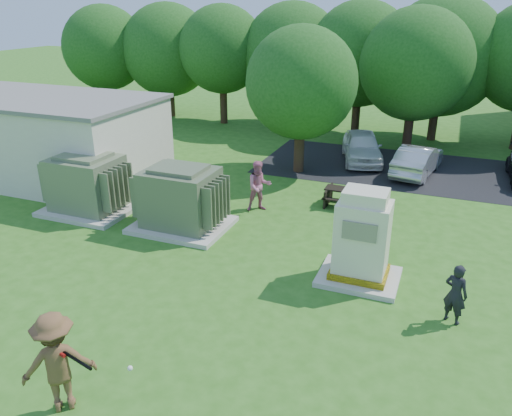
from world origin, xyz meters
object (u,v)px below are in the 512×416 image
at_px(car_silver_a, 418,160).
at_px(person_by_generator, 456,294).
at_px(batter, 58,362).
at_px(transformer_right, 181,200).
at_px(car_white, 362,146).
at_px(transformer_left, 87,185).
at_px(picnic_table, 347,196).
at_px(person_at_picnic, 259,186).
at_px(generator_cabinet, 362,242).

bearing_deg(car_silver_a, person_by_generator, 108.61).
height_order(person_by_generator, car_silver_a, person_by_generator).
bearing_deg(batter, transformer_right, -116.87).
relative_size(transformer_right, car_white, 0.74).
height_order(transformer_left, picnic_table, transformer_left).
height_order(person_at_picnic, car_white, person_at_picnic).
relative_size(person_by_generator, car_silver_a, 0.39).
bearing_deg(transformer_left, person_by_generator, -10.72).
bearing_deg(car_white, batter, -113.02).
bearing_deg(picnic_table, car_silver_a, 66.92).
distance_m(generator_cabinet, batter, 7.68).
bearing_deg(car_silver_a, transformer_left, 48.72).
bearing_deg(transformer_right, batter, -76.12).
bearing_deg(picnic_table, person_at_picnic, -152.19).
relative_size(transformer_right, person_at_picnic, 1.67).
height_order(person_by_generator, person_at_picnic, person_at_picnic).
distance_m(batter, person_at_picnic, 9.96).
height_order(generator_cabinet, car_silver_a, generator_cabinet).
bearing_deg(transformer_right, car_silver_a, 52.06).
relative_size(person_at_picnic, car_silver_a, 0.47).
xyz_separation_m(transformer_left, generator_cabinet, (9.72, -1.19, 0.14)).
distance_m(person_at_picnic, car_silver_a, 7.83).
distance_m(transformer_right, generator_cabinet, 6.13).
relative_size(transformer_left, person_at_picnic, 1.67).
xyz_separation_m(transformer_right, person_at_picnic, (1.80, 2.29, -0.07)).
bearing_deg(picnic_table, transformer_right, -140.67).
bearing_deg(person_at_picnic, person_by_generator, -69.51).
xyz_separation_m(transformer_left, transformer_right, (3.70, 0.00, 0.00)).
bearing_deg(transformer_right, person_at_picnic, 51.87).
bearing_deg(picnic_table, car_white, 95.46).
distance_m(transformer_right, person_by_generator, 8.68).
bearing_deg(batter, person_by_generator, 178.97).
bearing_deg(person_by_generator, batter, 64.32).
height_order(transformer_right, person_by_generator, transformer_right).
distance_m(transformer_left, car_silver_a, 13.35).
bearing_deg(car_silver_a, picnic_table, 76.21).
height_order(transformer_right, car_white, transformer_right).
bearing_deg(picnic_table, generator_cabinet, -74.08).
distance_m(transformer_left, car_white, 12.28).
relative_size(transformer_left, car_white, 0.74).
xyz_separation_m(picnic_table, car_silver_a, (2.00, 4.70, 0.22)).
relative_size(transformer_left, generator_cabinet, 1.18).
distance_m(picnic_table, batter, 11.77).
distance_m(transformer_left, picnic_table, 9.14).
xyz_separation_m(transformer_right, car_silver_a, (6.61, 8.47, -0.34)).
distance_m(car_white, car_silver_a, 2.76).
height_order(transformer_right, car_silver_a, transformer_right).
bearing_deg(generator_cabinet, person_at_picnic, 140.44).
height_order(transformer_left, person_at_picnic, transformer_left).
bearing_deg(batter, car_silver_a, -147.02).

